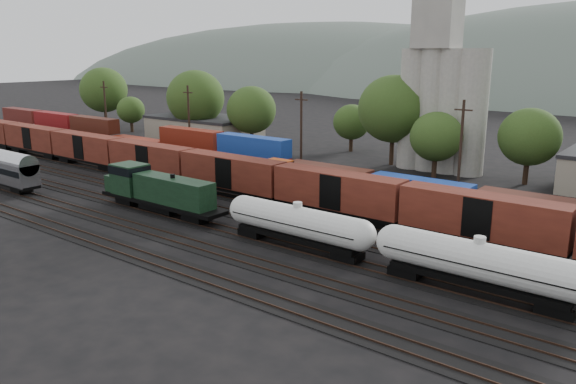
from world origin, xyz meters
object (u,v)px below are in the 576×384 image
Objects in this scene: green_locomotive at (155,189)px; tank_car_a at (298,223)px; grain_silo at (441,96)px; orange_locomotive at (303,180)px.

tank_car_a is at bearing 0.00° from green_locomotive.
green_locomotive is 44.69m from grain_silo.
orange_locomotive is at bearing -103.21° from grain_silo.
grain_silo is at bearing 69.19° from green_locomotive.
green_locomotive is 1.10× the size of orange_locomotive.
tank_car_a is (19.88, 0.00, -0.19)m from green_locomotive.
green_locomotive is at bearing -122.29° from orange_locomotive.
tank_car_a is 42.15m from grain_silo.
orange_locomotive is (-10.40, 15.00, -0.16)m from tank_car_a.
green_locomotive is 0.61× the size of grain_silo.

